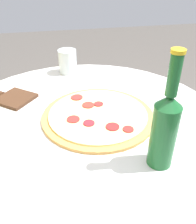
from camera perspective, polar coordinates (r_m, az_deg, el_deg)
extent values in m
cylinder|color=silver|center=(1.07, -2.58, -18.75)|extent=(0.08, 0.08, 0.70)
cylinder|color=silver|center=(0.82, -3.21, -2.68)|extent=(0.95, 0.95, 0.02)
cylinder|color=#C68E47|center=(0.82, 0.00, -0.88)|extent=(0.37, 0.37, 0.01)
cylinder|color=beige|center=(0.82, 0.00, -0.41)|extent=(0.32, 0.32, 0.01)
cylinder|color=maroon|center=(0.79, -5.67, -1.65)|extent=(0.04, 0.04, 0.00)
cylinder|color=#A23026|center=(0.86, -2.27, 1.59)|extent=(0.04, 0.04, 0.00)
cylinder|color=maroon|center=(0.75, 6.92, -3.93)|extent=(0.03, 0.03, 0.00)
cylinder|color=maroon|center=(0.86, 0.12, 1.84)|extent=(0.03, 0.03, 0.00)
cylinder|color=maroon|center=(0.77, -2.09, -2.55)|extent=(0.04, 0.04, 0.00)
cylinder|color=maroon|center=(0.75, 3.35, -3.37)|extent=(0.04, 0.04, 0.00)
cylinder|color=maroon|center=(0.91, -4.86, 3.35)|extent=(0.04, 0.04, 0.00)
cylinder|color=#195628|center=(0.63, 14.65, -5.41)|extent=(0.06, 0.06, 0.17)
cone|color=#195628|center=(0.57, 16.02, 2.44)|extent=(0.06, 0.06, 0.03)
cylinder|color=#195628|center=(0.54, 17.01, 8.06)|extent=(0.03, 0.03, 0.09)
cylinder|color=gold|center=(0.53, 17.92, 13.13)|extent=(0.03, 0.03, 0.01)
cube|color=#422819|center=(0.97, -18.33, 2.96)|extent=(0.17, 0.17, 0.01)
cylinder|color=silver|center=(1.13, -6.96, 11.41)|extent=(0.08, 0.08, 0.10)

